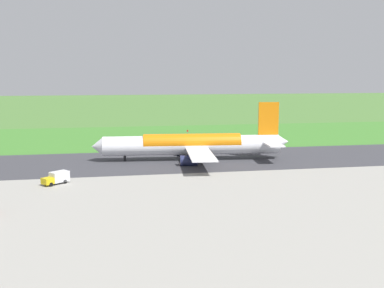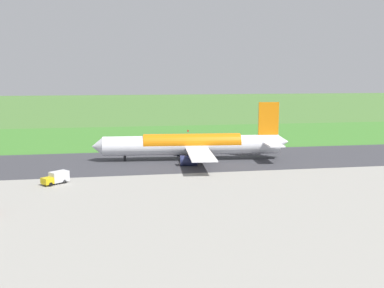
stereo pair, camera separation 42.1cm
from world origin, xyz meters
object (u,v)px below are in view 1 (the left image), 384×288
no_stopping_sign (188,133)px  traffic_cone_orange (179,136)px  airliner_main (193,145)px  service_truck_fuel (57,178)px

no_stopping_sign → traffic_cone_orange: 3.63m
airliner_main → traffic_cone_orange: 46.67m
airliner_main → service_truck_fuel: size_ratio=9.21×
service_truck_fuel → no_stopping_sign: service_truck_fuel is taller
airliner_main → traffic_cone_orange: airliner_main is taller
no_stopping_sign → traffic_cone_orange: no_stopping_sign is taller
traffic_cone_orange → no_stopping_sign: bearing=178.7°
airliner_main → no_stopping_sign: size_ratio=21.02×
service_truck_fuel → airliner_main: bearing=-147.2°
airliner_main → service_truck_fuel: airliner_main is taller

